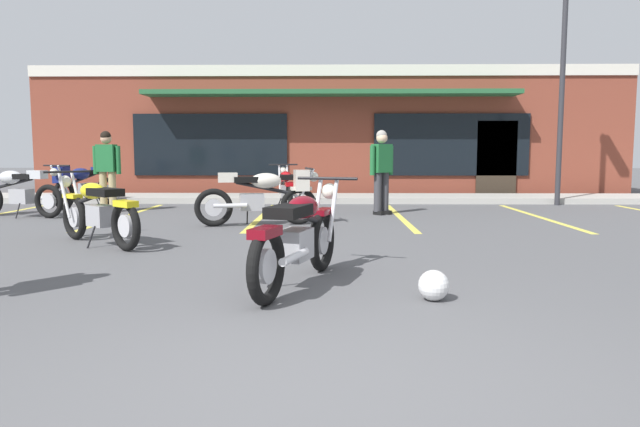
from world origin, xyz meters
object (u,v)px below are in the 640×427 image
object	(u,v)px
motorcycle_black_cruiser	(82,184)
motorcycle_silver_naked	(286,189)
motorcycle_blue_standard	(263,194)
motorcycle_green_cafe_racer	(13,189)
parking_lot_lamp_post	(565,60)
motorcycle_foreground_classic	(299,236)
person_in_shorts_foreground	(107,166)
motorcycle_red_sportbike	(97,211)
helmet_on_pavement	(434,285)
person_in_black_shirt	(382,167)

from	to	relation	value
motorcycle_black_cruiser	motorcycle_silver_naked	world-z (taller)	same
motorcycle_blue_standard	motorcycle_green_cafe_racer	xyz separation A→B (m)	(-4.97, 1.25, 0.00)
motorcycle_silver_naked	motorcycle_green_cafe_racer	xyz separation A→B (m)	(-5.16, -1.35, 0.07)
parking_lot_lamp_post	motorcycle_green_cafe_racer	bearing A→B (deg)	-167.50
motorcycle_foreground_classic	motorcycle_silver_naked	size ratio (longest dim) A/B	0.98
motorcycle_green_cafe_racer	person_in_shorts_foreground	size ratio (longest dim) A/B	1.23
motorcycle_red_sportbike	motorcycle_green_cafe_racer	size ratio (longest dim) A/B	0.83
motorcycle_foreground_classic	person_in_shorts_foreground	xyz separation A→B (m)	(-4.33, 6.60, 0.49)
motorcycle_green_cafe_racer	helmet_on_pavement	world-z (taller)	motorcycle_green_cafe_racer
motorcycle_foreground_classic	motorcycle_red_sportbike	size ratio (longest dim) A/B	1.20
motorcycle_silver_naked	motorcycle_green_cafe_racer	size ratio (longest dim) A/B	1.02
motorcycle_black_cruiser	parking_lot_lamp_post	size ratio (longest dim) A/B	0.40
motorcycle_silver_naked	helmet_on_pavement	xyz separation A→B (m)	(1.80, -7.58, -0.33)
motorcycle_red_sportbike	motorcycle_silver_naked	distance (m)	5.19
motorcycle_blue_standard	parking_lot_lamp_post	bearing A→B (deg)	30.32
motorcycle_silver_naked	person_in_black_shirt	world-z (taller)	person_in_black_shirt
motorcycle_red_sportbike	helmet_on_pavement	distance (m)	4.92
motorcycle_blue_standard	person_in_shorts_foreground	bearing A→B (deg)	148.32
person_in_black_shirt	motorcycle_foreground_classic	bearing A→B (deg)	-101.92
motorcycle_silver_naked	person_in_shorts_foreground	size ratio (longest dim) A/B	1.25
motorcycle_red_sportbike	helmet_on_pavement	xyz separation A→B (m)	(3.98, -2.87, -0.33)
motorcycle_blue_standard	motorcycle_silver_naked	bearing A→B (deg)	85.75
motorcycle_black_cruiser	motorcycle_green_cafe_racer	xyz separation A→B (m)	(-0.49, -1.95, 0.00)
motorcycle_foreground_classic	motorcycle_green_cafe_racer	bearing A→B (deg)	135.55
motorcycle_red_sportbike	motorcycle_black_cruiser	bearing A→B (deg)	115.13
motorcycle_blue_standard	helmet_on_pavement	size ratio (longest dim) A/B	8.02
motorcycle_red_sportbike	person_in_black_shirt	world-z (taller)	person_in_black_shirt
motorcycle_foreground_classic	motorcycle_silver_naked	world-z (taller)	same
motorcycle_black_cruiser	motorcycle_green_cafe_racer	size ratio (longest dim) A/B	1.01
motorcycle_foreground_classic	helmet_on_pavement	world-z (taller)	motorcycle_foreground_classic
person_in_shorts_foreground	parking_lot_lamp_post	distance (m)	10.37
person_in_black_shirt	parking_lot_lamp_post	xyz separation A→B (m)	(4.32, 2.01, 2.37)
motorcycle_silver_naked	motorcycle_foreground_classic	bearing A→B (deg)	-84.77
motorcycle_black_cruiser	motorcycle_blue_standard	distance (m)	5.50
motorcycle_foreground_classic	motorcycle_silver_naked	distance (m)	7.08
motorcycle_red_sportbike	motorcycle_blue_standard	xyz separation A→B (m)	(1.98, 2.11, 0.07)
motorcycle_black_cruiser	helmet_on_pavement	world-z (taller)	motorcycle_black_cruiser
person_in_shorts_foreground	motorcycle_red_sportbike	bearing A→B (deg)	-70.57
motorcycle_silver_naked	motorcycle_blue_standard	world-z (taller)	same
motorcycle_foreground_classic	motorcycle_blue_standard	xyz separation A→B (m)	(-0.84, 4.45, 0.07)
motorcycle_blue_standard	person_in_shorts_foreground	xyz separation A→B (m)	(-3.49, 2.15, 0.42)
motorcycle_silver_naked	person_in_shorts_foreground	distance (m)	3.74
motorcycle_foreground_classic	person_in_shorts_foreground	size ratio (longest dim) A/B	1.22
motorcycle_black_cruiser	motorcycle_green_cafe_racer	world-z (taller)	same
motorcycle_black_cruiser	helmet_on_pavement	size ratio (longest dim) A/B	7.95
motorcycle_red_sportbike	motorcycle_silver_naked	bearing A→B (deg)	65.22
motorcycle_foreground_classic	motorcycle_red_sportbike	xyz separation A→B (m)	(-2.82, 2.33, 0.00)
person_in_shorts_foreground	parking_lot_lamp_post	xyz separation A→B (m)	(9.96, 1.63, 2.37)
motorcycle_red_sportbike	person_in_shorts_foreground	xyz separation A→B (m)	(-1.50, 4.27, 0.49)
motorcycle_black_cruiser	motorcycle_green_cafe_racer	bearing A→B (deg)	-104.20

